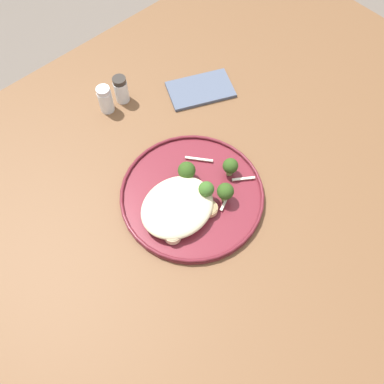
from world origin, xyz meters
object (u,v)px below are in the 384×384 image
Objects in this scene: seared_scallop_rear_pale at (178,211)px; salt_shaker at (105,99)px; seared_scallop_front_small at (210,209)px; dinner_plate at (192,195)px; broccoli_floret_near_rim at (206,190)px; broccoli_floret_center_pile at (225,192)px; broccoli_floret_front_edge at (187,171)px; folded_napkin at (200,89)px; seared_scallop_large_seared at (173,235)px; seared_scallop_half_hidden at (172,196)px; seared_scallop_left_edge at (188,224)px; broccoli_floret_split_head at (230,166)px; seared_scallop_tiny_bay at (205,194)px; pepper_shaker at (121,89)px.

salt_shaker reaches higher than seared_scallop_rear_pale.
dinner_plate is at bearing 89.52° from seared_scallop_front_small.
salt_shaker is at bearing 87.76° from dinner_plate.
broccoli_floret_near_rim reaches higher than broccoli_floret_center_pile.
broccoli_floret_front_edge is at bearing 85.62° from broccoli_floret_near_rim.
seared_scallop_large_seared is at bearing -140.71° from folded_napkin.
seared_scallop_left_edge is at bearing -105.11° from seared_scallop_half_hidden.
broccoli_floret_split_head is (0.09, -0.02, 0.03)m from dinner_plate.
seared_scallop_tiny_bay is 0.04m from broccoli_floret_center_pile.
broccoli_floret_split_head is (0.18, 0.03, 0.01)m from seared_scallop_large_seared.
broccoli_floret_near_rim is (0.01, -0.03, 0.04)m from dinner_plate.
broccoli_floret_split_head is at bearing -118.73° from folded_napkin.
dinner_plate is at bearing -92.24° from salt_shaker.
seared_scallop_left_edge is at bearing 174.66° from seared_scallop_front_small.
seared_scallop_large_seared and seared_scallop_half_hidden have the same top height.
seared_scallop_tiny_bay is 0.06m from broccoli_floret_front_edge.
broccoli_floret_center_pile is at bearing -44.33° from broccoli_floret_near_rim.
seared_scallop_half_hidden is at bearing 49.63° from seared_scallop_large_seared.
seared_scallop_rear_pale is at bearing 179.38° from broccoli_floret_split_head.
folded_napkin is (0.19, 0.16, -0.03)m from broccoli_floret_front_edge.
seared_scallop_tiny_bay is 1.00× the size of seared_scallop_rear_pale.
seared_scallop_large_seared is 1.48× the size of seared_scallop_rear_pale.
folded_napkin is at bearing 39.48° from seared_scallop_rear_pale.
seared_scallop_large_seared reaches higher than dinner_plate.
seared_scallop_large_seared is 0.08m from seared_scallop_half_hidden.
seared_scallop_front_small is 0.48× the size of salt_shaker.
salt_shaker is at bearing 104.07° from broccoli_floret_split_head.
seared_scallop_left_edge is 1.51× the size of seared_scallop_rear_pale.
seared_scallop_tiny_bay is at bearing 61.90° from seared_scallop_front_small.
seared_scallop_large_seared is at bearing -130.37° from seared_scallop_half_hidden.
broccoli_floret_split_head is 0.32m from pepper_shaker.
broccoli_floret_front_edge reaches higher than dinner_plate.
pepper_shaker is (0.11, 0.31, 0.01)m from seared_scallop_rear_pale.
pepper_shaker is at bearing 71.99° from seared_scallop_half_hidden.
seared_scallop_front_small is (-0.02, -0.03, -0.00)m from seared_scallop_tiny_bay.
seared_scallop_front_small is 0.06m from seared_scallop_rear_pale.
seared_scallop_rear_pale is 0.33× the size of salt_shaker.
seared_scallop_tiny_bay is at bearing -174.48° from broccoli_floret_split_head.
salt_shaker is (-0.01, 0.26, -0.00)m from broccoli_floret_front_edge.
seared_scallop_left_edge reaches higher than folded_napkin.
seared_scallop_large_seared is (-0.04, 0.00, 0.00)m from seared_scallop_left_edge.
salt_shaker is at bearing 73.60° from seared_scallop_large_seared.
seared_scallop_tiny_bay is 0.15× the size of folded_napkin.
seared_scallop_front_small is at bearing -5.34° from seared_scallop_left_edge.
seared_scallop_left_edge is at bearing -139.14° from dinner_plate.
seared_scallop_rear_pale is (-0.06, 0.01, -0.00)m from seared_scallop_tiny_bay.
pepper_shaker reaches higher than seared_scallop_tiny_bay.
broccoli_floret_split_head is at bearing 21.65° from seared_scallop_front_small.
salt_shaker reaches higher than broccoli_floret_split_head.
dinner_plate is at bearing -100.50° from pepper_shaker.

